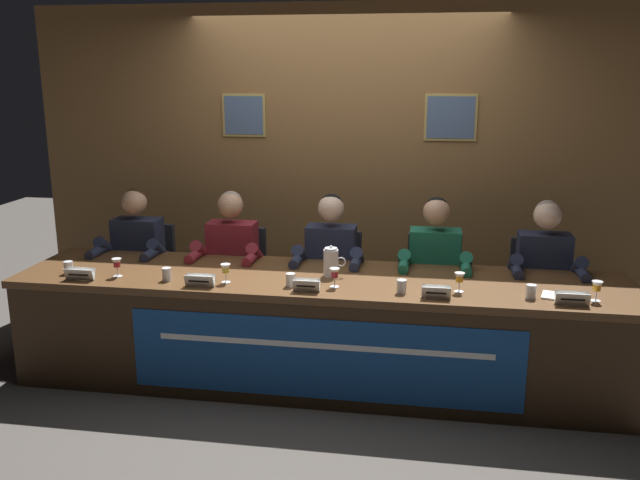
{
  "coord_description": "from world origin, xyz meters",
  "views": [
    {
      "loc": [
        0.69,
        -4.23,
        2.07
      ],
      "look_at": [
        0.0,
        0.0,
        0.99
      ],
      "focal_mm": 37.9,
      "sensor_mm": 36.0,
      "label": 1
    }
  ],
  "objects_px": {
    "chair_far_left": "(147,283)",
    "juice_glass_center": "(335,274)",
    "panelist_right": "(434,270)",
    "chair_far_right": "(537,303)",
    "juice_glass_far_left": "(117,264)",
    "juice_glass_right": "(460,279)",
    "nameplate_far_left": "(80,274)",
    "chair_left": "(238,287)",
    "chair_right": "(433,297)",
    "conference_table": "(317,314)",
    "juice_glass_left": "(226,270)",
    "nameplate_right": "(436,292)",
    "panelist_far_right": "(544,275)",
    "nameplate_center": "(306,285)",
    "panelist_center": "(329,265)",
    "water_cup_right": "(402,287)",
    "chair_center": "(333,292)",
    "panelist_far_left": "(134,256)",
    "water_cup_far_left": "(69,268)",
    "juice_glass_far_right": "(597,287)",
    "panelist_left": "(230,260)",
    "document_stack_far_right": "(560,297)",
    "water_cup_far_right": "(531,292)",
    "water_cup_left": "(167,275)",
    "nameplate_far_right": "(572,299)",
    "water_cup_center": "(291,281)",
    "nameplate_left": "(200,281)"
  },
  "relations": [
    {
      "from": "panelist_right",
      "to": "chair_far_right",
      "type": "xyz_separation_m",
      "value": [
        0.75,
        0.2,
        -0.28
      ]
    },
    {
      "from": "nameplate_center",
      "to": "panelist_far_right",
      "type": "height_order",
      "value": "panelist_far_right"
    },
    {
      "from": "chair_far_left",
      "to": "nameplate_far_right",
      "type": "relative_size",
      "value": 4.55
    },
    {
      "from": "panelist_far_left",
      "to": "water_cup_far_left",
      "type": "xyz_separation_m",
      "value": [
        -0.18,
        -0.64,
        0.08
      ]
    },
    {
      "from": "juice_glass_far_right",
      "to": "water_cup_left",
      "type": "bearing_deg",
      "value": -179.52
    },
    {
      "from": "chair_center",
      "to": "chair_far_left",
      "type": "bearing_deg",
      "value": 180.0
    },
    {
      "from": "panelist_center",
      "to": "juice_glass_center",
      "type": "bearing_deg",
      "value": -78.67
    },
    {
      "from": "chair_left",
      "to": "water_cup_right",
      "type": "relative_size",
      "value": 10.39
    },
    {
      "from": "juice_glass_far_left",
      "to": "juice_glass_right",
      "type": "relative_size",
      "value": 1.0
    },
    {
      "from": "juice_glass_far_left",
      "to": "nameplate_center",
      "type": "distance_m",
      "value": 1.3
    },
    {
      "from": "panelist_far_left",
      "to": "chair_left",
      "type": "xyz_separation_m",
      "value": [
        0.75,
        0.2,
        -0.28
      ]
    },
    {
      "from": "chair_far_left",
      "to": "nameplate_far_left",
      "type": "bearing_deg",
      "value": -91.92
    },
    {
      "from": "chair_center",
      "to": "panelist_far_right",
      "type": "relative_size",
      "value": 0.73
    },
    {
      "from": "nameplate_far_left",
      "to": "water_cup_right",
      "type": "relative_size",
      "value": 2.32
    },
    {
      "from": "water_cup_center",
      "to": "nameplate_right",
      "type": "xyz_separation_m",
      "value": [
        0.91,
        -0.09,
        0.0
      ]
    },
    {
      "from": "chair_left",
      "to": "chair_right",
      "type": "relative_size",
      "value": 1.0
    },
    {
      "from": "chair_far_left",
      "to": "juice_glass_center",
      "type": "distance_m",
      "value": 1.88
    },
    {
      "from": "panelist_far_left",
      "to": "water_cup_far_right",
      "type": "xyz_separation_m",
      "value": [
        2.83,
        -0.66,
        0.08
      ]
    },
    {
      "from": "panelist_center",
      "to": "water_cup_right",
      "type": "xyz_separation_m",
      "value": [
        0.55,
        -0.69,
        0.08
      ]
    },
    {
      "from": "nameplate_far_left",
      "to": "nameplate_right",
      "type": "relative_size",
      "value": 1.14
    },
    {
      "from": "water_cup_far_left",
      "to": "document_stack_far_right",
      "type": "height_order",
      "value": "water_cup_far_left"
    },
    {
      "from": "panelist_far_right",
      "to": "juice_glass_far_right",
      "type": "height_order",
      "value": "panelist_far_right"
    },
    {
      "from": "nameplate_far_left",
      "to": "water_cup_far_right",
      "type": "distance_m",
      "value": 2.86
    },
    {
      "from": "panelist_far_right",
      "to": "chair_far_left",
      "type": "bearing_deg",
      "value": 176.23
    },
    {
      "from": "chair_far_left",
      "to": "nameplate_center",
      "type": "relative_size",
      "value": 5.28
    },
    {
      "from": "nameplate_center",
      "to": "water_cup_center",
      "type": "height_order",
      "value": "water_cup_center"
    },
    {
      "from": "water_cup_right",
      "to": "nameplate_left",
      "type": "bearing_deg",
      "value": -176.55
    },
    {
      "from": "chair_far_right",
      "to": "document_stack_far_right",
      "type": "relative_size",
      "value": 3.68
    },
    {
      "from": "chair_far_left",
      "to": "nameplate_left",
      "type": "bearing_deg",
      "value": -50.7
    },
    {
      "from": "chair_right",
      "to": "juice_glass_far_right",
      "type": "relative_size",
      "value": 7.12
    },
    {
      "from": "nameplate_far_right",
      "to": "water_cup_left",
      "type": "bearing_deg",
      "value": 178.34
    },
    {
      "from": "panelist_far_left",
      "to": "panelist_center",
      "type": "xyz_separation_m",
      "value": [
        1.5,
        0.0,
        0.0
      ]
    },
    {
      "from": "conference_table",
      "to": "water_cup_center",
      "type": "relative_size",
      "value": 47.79
    },
    {
      "from": "juice_glass_left",
      "to": "nameplate_far_left",
      "type": "bearing_deg",
      "value": -174.06
    },
    {
      "from": "water_cup_far_left",
      "to": "juice_glass_far_left",
      "type": "bearing_deg",
      "value": -1.52
    },
    {
      "from": "chair_right",
      "to": "water_cup_far_right",
      "type": "bearing_deg",
      "value": -56.45
    },
    {
      "from": "panelist_left",
      "to": "panelist_far_right",
      "type": "xyz_separation_m",
      "value": [
        2.26,
        0.0,
        0.0
      ]
    },
    {
      "from": "juice_glass_left",
      "to": "chair_center",
      "type": "xyz_separation_m",
      "value": [
        0.58,
        0.86,
        -0.4
      ]
    },
    {
      "from": "water_cup_right",
      "to": "water_cup_far_left",
      "type": "bearing_deg",
      "value": 178.7
    },
    {
      "from": "conference_table",
      "to": "document_stack_far_right",
      "type": "relative_size",
      "value": 16.91
    },
    {
      "from": "juice_glass_right",
      "to": "chair_right",
      "type": "bearing_deg",
      "value": 100.41
    },
    {
      "from": "panelist_far_left",
      "to": "chair_far_right",
      "type": "distance_m",
      "value": 3.03
    },
    {
      "from": "juice_glass_far_left",
      "to": "panelist_far_right",
      "type": "distance_m",
      "value": 2.91
    },
    {
      "from": "juice_glass_center",
      "to": "water_cup_right",
      "type": "height_order",
      "value": "juice_glass_center"
    },
    {
      "from": "nameplate_right",
      "to": "panelist_far_right",
      "type": "distance_m",
      "value": 1.06
    },
    {
      "from": "chair_right",
      "to": "water_cup_right",
      "type": "distance_m",
      "value": 0.98
    },
    {
      "from": "conference_table",
      "to": "juice_glass_left",
      "type": "distance_m",
      "value": 0.67
    },
    {
      "from": "nameplate_right",
      "to": "juice_glass_right",
      "type": "height_order",
      "value": "juice_glass_right"
    },
    {
      "from": "chair_far_left",
      "to": "juice_glass_left",
      "type": "height_order",
      "value": "chair_far_left"
    },
    {
      "from": "panelist_left",
      "to": "nameplate_center",
      "type": "height_order",
      "value": "panelist_left"
    }
  ]
}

